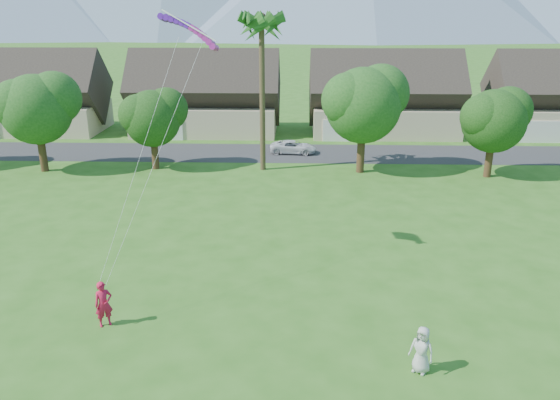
{
  "coord_description": "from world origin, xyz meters",
  "views": [
    {
      "loc": [
        0.79,
        -15.2,
        12.65
      ],
      "look_at": [
        0.0,
        10.0,
        3.8
      ],
      "focal_mm": 35.0,
      "sensor_mm": 36.0,
      "label": 1
    }
  ],
  "objects_px": {
    "parafoil_kite": "(191,28)",
    "kite_flyer": "(104,304)",
    "watcher": "(422,350)",
    "parked_car": "(293,147)"
  },
  "relations": [
    {
      "from": "kite_flyer",
      "to": "parked_car",
      "type": "bearing_deg",
      "value": 43.7
    },
    {
      "from": "watcher",
      "to": "parked_car",
      "type": "height_order",
      "value": "watcher"
    },
    {
      "from": "kite_flyer",
      "to": "parked_car",
      "type": "xyz_separation_m",
      "value": [
        7.67,
        29.41,
        -0.42
      ]
    },
    {
      "from": "kite_flyer",
      "to": "watcher",
      "type": "bearing_deg",
      "value": -43.85
    },
    {
      "from": "kite_flyer",
      "to": "parked_car",
      "type": "height_order",
      "value": "kite_flyer"
    },
    {
      "from": "kite_flyer",
      "to": "watcher",
      "type": "xyz_separation_m",
      "value": [
        12.63,
        -2.72,
        -0.08
      ]
    },
    {
      "from": "parafoil_kite",
      "to": "kite_flyer",
      "type": "bearing_deg",
      "value": -109.49
    },
    {
      "from": "kite_flyer",
      "to": "watcher",
      "type": "distance_m",
      "value": 12.92
    },
    {
      "from": "parked_car",
      "to": "parafoil_kite",
      "type": "xyz_separation_m",
      "value": [
        -4.57,
        -23.13,
        11.25
      ]
    },
    {
      "from": "watcher",
      "to": "kite_flyer",
      "type": "bearing_deg",
      "value": -158.56
    }
  ]
}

